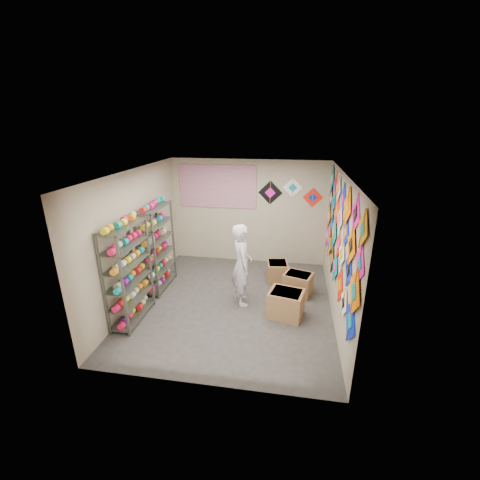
% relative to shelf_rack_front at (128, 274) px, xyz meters
% --- Properties ---
extents(ground, '(4.50, 4.50, 0.00)m').
position_rel_shelf_rack_front_xyz_m(ground, '(1.78, 0.85, -0.95)').
color(ground, '#322F2C').
extents(room_walls, '(4.50, 4.50, 4.50)m').
position_rel_shelf_rack_front_xyz_m(room_walls, '(1.78, 0.85, 0.69)').
color(room_walls, tan).
rests_on(room_walls, ground).
extents(shelf_rack_front, '(0.40, 1.10, 1.90)m').
position_rel_shelf_rack_front_xyz_m(shelf_rack_front, '(0.00, 0.00, 0.00)').
color(shelf_rack_front, '#4C5147').
rests_on(shelf_rack_front, ground).
extents(shelf_rack_back, '(0.40, 1.10, 1.90)m').
position_rel_shelf_rack_front_xyz_m(shelf_rack_back, '(0.00, 1.30, 0.00)').
color(shelf_rack_back, '#4C5147').
rests_on(shelf_rack_back, ground).
extents(string_spools, '(0.12, 2.36, 0.12)m').
position_rel_shelf_rack_front_xyz_m(string_spools, '(-0.00, 0.65, 0.10)').
color(string_spools, '#FF1752').
rests_on(string_spools, ground).
extents(kite_wall_display, '(0.06, 4.34, 2.07)m').
position_rel_shelf_rack_front_xyz_m(kite_wall_display, '(3.76, 0.88, 0.70)').
color(kite_wall_display, '#0722C6').
rests_on(kite_wall_display, room_walls).
extents(back_wall_kites, '(1.60, 0.02, 0.72)m').
position_rel_shelf_rack_front_xyz_m(back_wall_kites, '(2.78, 3.09, 0.95)').
color(back_wall_kites, black).
rests_on(back_wall_kites, room_walls).
extents(poster, '(2.00, 0.01, 1.10)m').
position_rel_shelf_rack_front_xyz_m(poster, '(0.98, 3.08, 1.05)').
color(poster, '#6155B9').
rests_on(poster, room_walls).
extents(shopkeeper, '(0.87, 0.79, 1.71)m').
position_rel_shelf_rack_front_xyz_m(shopkeeper, '(1.95, 0.92, -0.09)').
color(shopkeeper, silver).
rests_on(shopkeeper, ground).
extents(carton_a, '(0.73, 0.65, 0.53)m').
position_rel_shelf_rack_front_xyz_m(carton_a, '(2.87, 0.56, -0.69)').
color(carton_a, olive).
rests_on(carton_a, ground).
extents(carton_b, '(0.70, 0.63, 0.47)m').
position_rel_shelf_rack_front_xyz_m(carton_b, '(3.11, 1.48, -0.71)').
color(carton_b, olive).
rests_on(carton_b, ground).
extents(carton_c, '(0.54, 0.58, 0.45)m').
position_rel_shelf_rack_front_xyz_m(carton_c, '(2.63, 2.05, -0.72)').
color(carton_c, olive).
rests_on(carton_c, ground).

